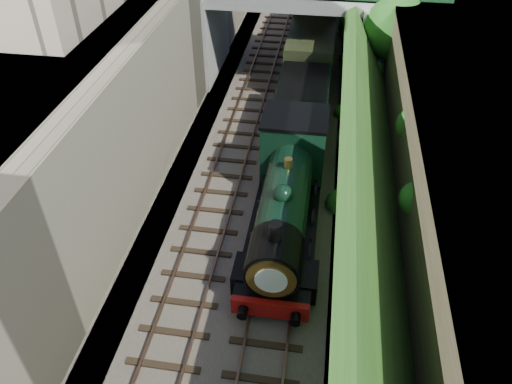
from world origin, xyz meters
name	(u,v)px	position (x,y,z in m)	size (l,w,h in m)	color
trackbed	(284,106)	(0.00, 20.00, 0.10)	(10.00, 90.00, 0.20)	#473F38
retaining_wall	(191,46)	(-5.50, 20.00, 3.50)	(1.00, 90.00, 7.00)	#756B56
street_plateau_left	(132,42)	(-9.00, 20.00, 3.50)	(6.00, 90.00, 7.00)	#262628
street_plateau_right	(461,69)	(9.50, 20.00, 3.12)	(8.00, 90.00, 6.25)	#262628
embankment_slope	(375,82)	(4.95, 18.65, 2.67)	(4.22, 90.00, 6.36)	#1E4714
track_left	(252,101)	(-2.00, 20.00, 0.25)	(2.50, 90.00, 0.20)	black
track_right	(305,105)	(1.20, 20.00, 0.25)	(2.50, 90.00, 0.20)	black
road_bridge	(309,17)	(0.94, 24.00, 4.08)	(16.00, 6.40, 7.25)	gray
tree	(397,29)	(5.91, 21.32, 4.65)	(3.60, 3.80, 6.60)	black
locomotive	(286,197)	(1.20, 9.20, 1.89)	(3.10, 10.23, 3.83)	black
tender	(301,114)	(1.20, 16.56, 1.62)	(2.70, 6.00, 3.05)	black
coach_front	(316,21)	(1.20, 29.16, 2.05)	(2.90, 18.00, 3.70)	black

